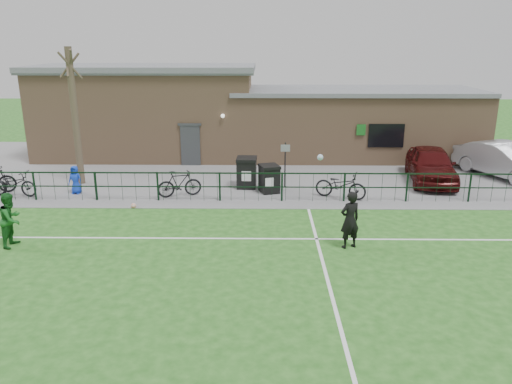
{
  "coord_description": "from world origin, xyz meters",
  "views": [
    {
      "loc": [
        0.23,
        -11.2,
        6.23
      ],
      "look_at": [
        0.0,
        5.0,
        1.3
      ],
      "focal_mm": 35.0,
      "sensor_mm": 36.0,
      "label": 1
    }
  ],
  "objects_px": {
    "ball_ground": "(134,206)",
    "bicycle_c": "(14,184)",
    "car_maroon": "(431,165)",
    "bicycle_d": "(179,184)",
    "bicycle_e": "(341,185)",
    "bare_tree": "(75,118)",
    "wheelie_bin_right": "(269,180)",
    "car_silver": "(504,160)",
    "sign_post": "(285,165)",
    "spectator_child": "(75,180)",
    "outfield_player": "(11,219)",
    "wheelie_bin_left": "(247,173)"
  },
  "relations": [
    {
      "from": "sign_post",
      "to": "bicycle_e",
      "type": "xyz_separation_m",
      "value": [
        2.22,
        -1.58,
        -0.45
      ]
    },
    {
      "from": "bicycle_c",
      "to": "bicycle_e",
      "type": "xyz_separation_m",
      "value": [
        13.52,
        -0.13,
        0.03
      ]
    },
    {
      "from": "bicycle_e",
      "to": "outfield_player",
      "type": "xyz_separation_m",
      "value": [
        -11.07,
        -5.04,
        0.29
      ]
    },
    {
      "from": "bicycle_d",
      "to": "outfield_player",
      "type": "distance_m",
      "value": 6.82
    },
    {
      "from": "car_maroon",
      "to": "bicycle_d",
      "type": "relative_size",
      "value": 2.57
    },
    {
      "from": "wheelie_bin_right",
      "to": "outfield_player",
      "type": "height_order",
      "value": "outfield_player"
    },
    {
      "from": "car_silver",
      "to": "outfield_player",
      "type": "distance_m",
      "value": 21.01
    },
    {
      "from": "bare_tree",
      "to": "car_maroon",
      "type": "height_order",
      "value": "bare_tree"
    },
    {
      "from": "bicycle_e",
      "to": "sign_post",
      "type": "bearing_deg",
      "value": 76.98
    },
    {
      "from": "bare_tree",
      "to": "bicycle_d",
      "type": "relative_size",
      "value": 3.28
    },
    {
      "from": "car_silver",
      "to": "ball_ground",
      "type": "height_order",
      "value": "car_silver"
    },
    {
      "from": "wheelie_bin_left",
      "to": "bare_tree",
      "type": "bearing_deg",
      "value": 178.15
    },
    {
      "from": "ball_ground",
      "to": "bicycle_c",
      "type": "bearing_deg",
      "value": 164.43
    },
    {
      "from": "car_maroon",
      "to": "ball_ground",
      "type": "bearing_deg",
      "value": -154.49
    },
    {
      "from": "wheelie_bin_right",
      "to": "car_silver",
      "type": "xyz_separation_m",
      "value": [
        11.09,
        2.59,
        0.26
      ]
    },
    {
      "from": "bicycle_d",
      "to": "spectator_child",
      "type": "xyz_separation_m",
      "value": [
        -4.46,
        0.37,
        0.05
      ]
    },
    {
      "from": "spectator_child",
      "to": "ball_ground",
      "type": "relative_size",
      "value": 5.9
    },
    {
      "from": "car_maroon",
      "to": "bicycle_e",
      "type": "xyz_separation_m",
      "value": [
        -4.47,
        -2.56,
        -0.25
      ]
    },
    {
      "from": "sign_post",
      "to": "bicycle_c",
      "type": "height_order",
      "value": "sign_post"
    },
    {
      "from": "outfield_player",
      "to": "car_maroon",
      "type": "bearing_deg",
      "value": -60.24
    },
    {
      "from": "car_maroon",
      "to": "bicycle_e",
      "type": "bearing_deg",
      "value": -141.88
    },
    {
      "from": "car_maroon",
      "to": "ball_ground",
      "type": "height_order",
      "value": "car_maroon"
    },
    {
      "from": "bicycle_d",
      "to": "bicycle_e",
      "type": "distance_m",
      "value": 6.63
    },
    {
      "from": "bicycle_e",
      "to": "bicycle_d",
      "type": "bearing_deg",
      "value": 111.28
    },
    {
      "from": "wheelie_bin_right",
      "to": "bicycle_d",
      "type": "bearing_deg",
      "value": 172.89
    },
    {
      "from": "sign_post",
      "to": "ball_ground",
      "type": "relative_size",
      "value": 9.84
    },
    {
      "from": "wheelie_bin_right",
      "to": "outfield_player",
      "type": "bearing_deg",
      "value": -161.91
    },
    {
      "from": "wheelie_bin_left",
      "to": "wheelie_bin_right",
      "type": "height_order",
      "value": "wheelie_bin_left"
    },
    {
      "from": "bare_tree",
      "to": "outfield_player",
      "type": "distance_m",
      "value": 7.45
    },
    {
      "from": "wheelie_bin_right",
      "to": "bicycle_c",
      "type": "distance_m",
      "value": 10.63
    },
    {
      "from": "sign_post",
      "to": "bare_tree",
      "type": "bearing_deg",
      "value": 176.77
    },
    {
      "from": "car_silver",
      "to": "bicycle_c",
      "type": "xyz_separation_m",
      "value": [
        -21.7,
        -3.28,
        -0.29
      ]
    },
    {
      "from": "bicycle_e",
      "to": "spectator_child",
      "type": "distance_m",
      "value": 11.1
    },
    {
      "from": "spectator_child",
      "to": "ball_ground",
      "type": "bearing_deg",
      "value": -25.42
    },
    {
      "from": "bare_tree",
      "to": "bicycle_c",
      "type": "xyz_separation_m",
      "value": [
        -2.11,
        -1.97,
        -2.46
      ]
    },
    {
      "from": "car_silver",
      "to": "wheelie_bin_right",
      "type": "bearing_deg",
      "value": 168.55
    },
    {
      "from": "bare_tree",
      "to": "wheelie_bin_right",
      "type": "xyz_separation_m",
      "value": [
        8.5,
        -1.27,
        -2.43
      ]
    },
    {
      "from": "bare_tree",
      "to": "car_silver",
      "type": "distance_m",
      "value": 19.76
    },
    {
      "from": "sign_post",
      "to": "spectator_child",
      "type": "relative_size",
      "value": 1.67
    },
    {
      "from": "bicycle_e",
      "to": "wheelie_bin_right",
      "type": "bearing_deg",
      "value": 96.65
    },
    {
      "from": "car_silver",
      "to": "outfield_player",
      "type": "relative_size",
      "value": 2.84
    },
    {
      "from": "wheelie_bin_right",
      "to": "ball_ground",
      "type": "relative_size",
      "value": 5.4
    },
    {
      "from": "sign_post",
      "to": "bicycle_d",
      "type": "bearing_deg",
      "value": -161.89
    },
    {
      "from": "sign_post",
      "to": "ball_ground",
      "type": "bearing_deg",
      "value": -153.81
    },
    {
      "from": "bicycle_c",
      "to": "ball_ground",
      "type": "xyz_separation_m",
      "value": [
        5.33,
        -1.48,
        -0.44
      ]
    },
    {
      "from": "outfield_player",
      "to": "bicycle_e",
      "type": "bearing_deg",
      "value": -61.83
    },
    {
      "from": "bicycle_e",
      "to": "outfield_player",
      "type": "height_order",
      "value": "outfield_player"
    },
    {
      "from": "sign_post",
      "to": "spectator_child",
      "type": "xyz_separation_m",
      "value": [
        -8.87,
        -1.08,
        -0.4
      ]
    },
    {
      "from": "car_maroon",
      "to": "bare_tree",
      "type": "bearing_deg",
      "value": -170.02
    },
    {
      "from": "wheelie_bin_right",
      "to": "bicycle_e",
      "type": "height_order",
      "value": "bicycle_e"
    }
  ]
}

